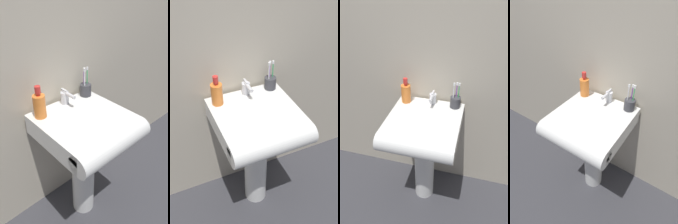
{
  "view_description": "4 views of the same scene",
  "coord_description": "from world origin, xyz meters",
  "views": [
    {
      "loc": [
        -0.69,
        -0.77,
        1.5
      ],
      "look_at": [
        0.01,
        0.0,
        0.84
      ],
      "focal_mm": 35.0,
      "sensor_mm": 36.0,
      "label": 1
    },
    {
      "loc": [
        -0.53,
        -1.16,
        1.83
      ],
      "look_at": [
        -0.02,
        -0.03,
        0.83
      ],
      "focal_mm": 45.0,
      "sensor_mm": 36.0,
      "label": 2
    },
    {
      "loc": [
        0.3,
        -1.14,
        1.69
      ],
      "look_at": [
        -0.0,
        -0.01,
        0.86
      ],
      "focal_mm": 35.0,
      "sensor_mm": 36.0,
      "label": 3
    },
    {
      "loc": [
        0.51,
        -0.75,
        1.55
      ],
      "look_at": [
        0.02,
        -0.02,
        0.85
      ],
      "focal_mm": 28.0,
      "sensor_mm": 36.0,
      "label": 4
    }
  ],
  "objects": [
    {
      "name": "ground_plane",
      "position": [
        0.0,
        0.0,
        0.0
      ],
      "size": [
        6.0,
        6.0,
        0.0
      ],
      "primitive_type": "plane",
      "color": "#38383D",
      "rests_on": "ground"
    },
    {
      "name": "wall_back",
      "position": [
        0.0,
        0.28,
        1.2
      ],
      "size": [
        5.0,
        0.05,
        2.4
      ],
      "primitive_type": "cube",
      "color": "#B7AD99",
      "rests_on": "ground"
    },
    {
      "name": "sink_pedestal",
      "position": [
        0.0,
        0.0,
        0.34
      ],
      "size": [
        0.15,
        0.15,
        0.69
      ],
      "primitive_type": "cylinder",
      "color": "white",
      "rests_on": "ground"
    },
    {
      "name": "sink_basin",
      "position": [
        0.0,
        -0.05,
        0.75
      ],
      "size": [
        0.49,
        0.53,
        0.13
      ],
      "color": "white",
      "rests_on": "sink_pedestal"
    },
    {
      "name": "faucet",
      "position": [
        0.01,
        0.18,
        0.86
      ],
      "size": [
        0.05,
        0.12,
        0.09
      ],
      "color": "silver",
      "rests_on": "sink_basin"
    },
    {
      "name": "toothbrush_cup",
      "position": [
        0.18,
        0.18,
        0.86
      ],
      "size": [
        0.07,
        0.07,
        0.19
      ],
      "color": "#38383D",
      "rests_on": "sink_basin"
    },
    {
      "name": "soap_bottle",
      "position": [
        -0.18,
        0.16,
        0.89
      ],
      "size": [
        0.07,
        0.07,
        0.19
      ],
      "color": "orange",
      "rests_on": "sink_basin"
    }
  ]
}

